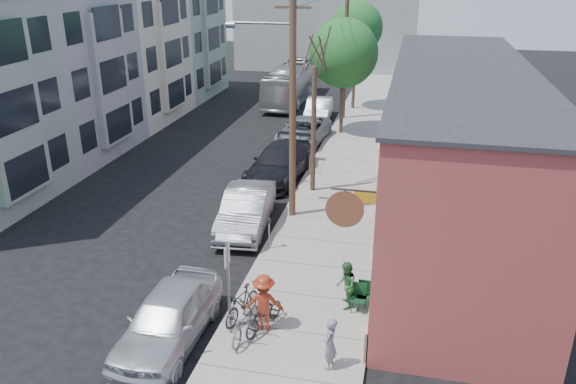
% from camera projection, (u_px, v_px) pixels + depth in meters
% --- Properties ---
extents(ground, '(120.00, 120.00, 0.00)m').
position_uv_depth(ground, '(206.00, 257.00, 21.24)').
color(ground, black).
extents(sidewalk, '(4.50, 58.00, 0.15)m').
position_uv_depth(sidewalk, '(352.00, 167.00, 30.28)').
color(sidewalk, '#9A958F').
rests_on(sidewalk, ground).
extents(cafe_building, '(6.60, 20.20, 6.61)m').
position_uv_depth(cafe_building, '(455.00, 150.00, 22.67)').
color(cafe_building, '#9C3D3A').
rests_on(cafe_building, ground).
extents(apartment_row, '(6.30, 32.00, 9.00)m').
position_uv_depth(apartment_row, '(100.00, 64.00, 34.58)').
color(apartment_row, '#8FA38A').
rests_on(apartment_row, ground).
extents(end_cap_building, '(18.00, 8.00, 12.00)m').
position_uv_depth(end_cap_building, '(329.00, 8.00, 57.27)').
color(end_cap_building, '#9A9B96').
rests_on(end_cap_building, ground).
extents(sign_post, '(0.07, 0.45, 2.80)m').
position_uv_depth(sign_post, '(228.00, 278.00, 16.30)').
color(sign_post, slate).
rests_on(sign_post, sidewalk).
extents(parking_meter_near, '(0.14, 0.14, 1.24)m').
position_uv_depth(parking_meter_near, '(269.00, 228.00, 21.25)').
color(parking_meter_near, slate).
rests_on(parking_meter_near, sidewalk).
extents(parking_meter_far, '(0.14, 0.14, 1.24)m').
position_uv_depth(parking_meter_far, '(310.00, 159.00, 28.76)').
color(parking_meter_far, slate).
rests_on(parking_meter_far, sidewalk).
extents(utility_pole_near, '(3.57, 0.28, 10.00)m').
position_uv_depth(utility_pole_near, '(291.00, 95.00, 22.47)').
color(utility_pole_near, '#503A28').
rests_on(utility_pole_near, sidewalk).
extents(utility_pole_far, '(1.80, 0.28, 10.00)m').
position_uv_depth(utility_pole_far, '(346.00, 42.00, 37.67)').
color(utility_pole_far, '#503A28').
rests_on(utility_pole_far, sidewalk).
extents(tree_bare, '(0.24, 0.24, 5.91)m').
position_uv_depth(tree_bare, '(314.00, 131.00, 25.95)').
color(tree_bare, '#44392C').
rests_on(tree_bare, sidewalk).
extents(tree_leafy_mid, '(4.23, 4.23, 7.15)m').
position_uv_depth(tree_leafy_mid, '(344.00, 53.00, 34.30)').
color(tree_leafy_mid, '#44392C').
rests_on(tree_leafy_mid, sidewalk).
extents(tree_leafy_far, '(3.78, 3.78, 7.73)m').
position_uv_depth(tree_leafy_far, '(356.00, 28.00, 40.07)').
color(tree_leafy_far, '#44392C').
rests_on(tree_leafy_far, sidewalk).
extents(patio_chair_a, '(0.50, 0.50, 0.88)m').
position_uv_depth(patio_chair_a, '(365.00, 296.00, 17.68)').
color(patio_chair_a, '#103A1E').
rests_on(patio_chair_a, sidewalk).
extents(patio_chair_b, '(0.54, 0.54, 0.88)m').
position_uv_depth(patio_chair_b, '(358.00, 298.00, 17.54)').
color(patio_chair_b, '#103A1E').
rests_on(patio_chair_b, sidewalk).
extents(patron_grey, '(0.45, 0.61, 1.53)m').
position_uv_depth(patron_grey, '(330.00, 344.00, 14.94)').
color(patron_grey, slate).
rests_on(patron_grey, sidewalk).
extents(patron_green, '(0.69, 0.83, 1.57)m').
position_uv_depth(patron_green, '(346.00, 285.00, 17.60)').
color(patron_green, '#2B6D33').
rests_on(patron_green, sidewalk).
extents(cyclist, '(1.26, 0.84, 1.81)m').
position_uv_depth(cyclist, '(264.00, 303.00, 16.49)').
color(cyclist, maroon).
rests_on(cyclist, sidewalk).
extents(cyclist_bike, '(1.20, 1.91, 0.95)m').
position_uv_depth(cyclist_bike, '(264.00, 315.00, 16.66)').
color(cyclist_bike, black).
rests_on(cyclist_bike, sidewalk).
extents(parked_bike_a, '(0.98, 1.85, 1.07)m').
position_uv_depth(parked_bike_a, '(242.00, 304.00, 17.09)').
color(parked_bike_a, black).
rests_on(parked_bike_a, sidewalk).
extents(parked_bike_b, '(0.85, 1.96, 1.00)m').
position_uv_depth(parked_bike_b, '(246.00, 321.00, 16.32)').
color(parked_bike_b, slate).
rests_on(parked_bike_b, sidewalk).
extents(car_0, '(2.00, 4.87, 1.65)m').
position_uv_depth(car_0, '(168.00, 318.00, 16.17)').
color(car_0, silver).
rests_on(car_0, ground).
extents(car_1, '(2.26, 5.23, 1.67)m').
position_uv_depth(car_1, '(246.00, 209.00, 23.24)').
color(car_1, gray).
rests_on(car_1, ground).
extents(car_2, '(2.96, 6.07, 1.70)m').
position_uv_depth(car_2, '(280.00, 163.00, 28.62)').
color(car_2, black).
rests_on(car_2, ground).
extents(car_3, '(2.97, 5.64, 1.51)m').
position_uv_depth(car_3, '(303.00, 132.00, 34.21)').
color(car_3, '#93979A').
rests_on(car_3, ground).
extents(car_4, '(1.96, 4.80, 1.55)m').
position_uv_depth(car_4, '(319.00, 110.00, 39.23)').
color(car_4, '#95989C').
rests_on(car_4, ground).
extents(bus, '(2.44, 10.35, 2.88)m').
position_uv_depth(bus, '(291.00, 83.00, 44.33)').
color(bus, beige).
rests_on(bus, ground).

